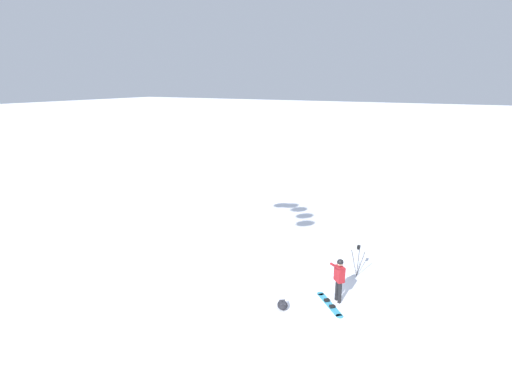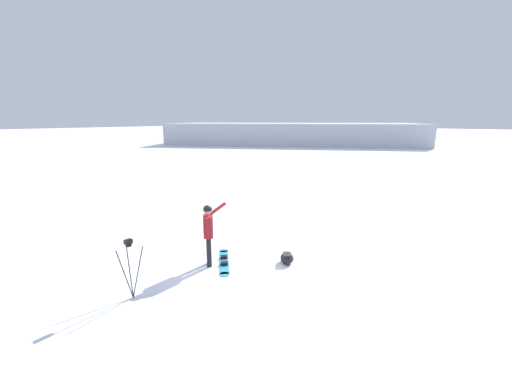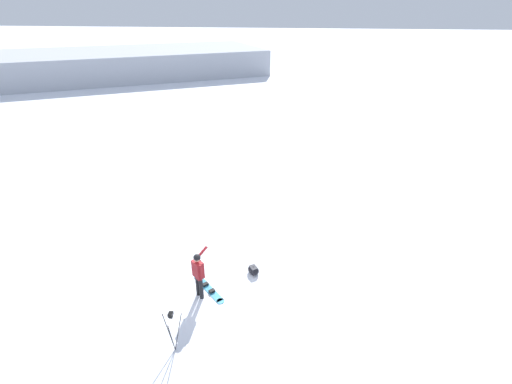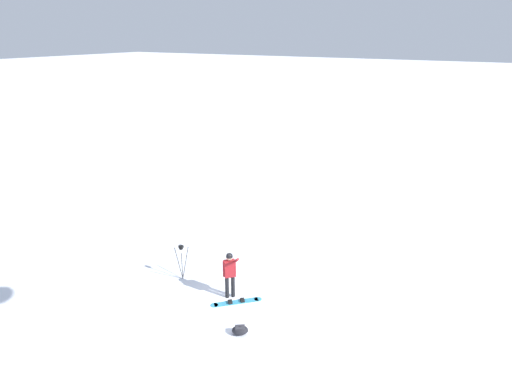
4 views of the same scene
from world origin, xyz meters
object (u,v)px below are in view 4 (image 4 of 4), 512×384
object	(u,v)px
snowboarder	(230,270)
gear_bag_large	(240,330)
snowboard	(236,302)
camera_tripod	(182,255)

from	to	relation	value
snowboarder	gear_bag_large	xyz separation A→B (m)	(-1.65, -1.46, -0.93)
snowboarder	snowboard	distance (m)	1.14
snowboard	camera_tripod	size ratio (longest dim) A/B	0.97
camera_tripod	gear_bag_large	bearing A→B (deg)	-115.54
gear_bag_large	snowboarder	bearing A→B (deg)	41.51
gear_bag_large	camera_tripod	size ratio (longest dim) A/B	0.45
gear_bag_large	camera_tripod	xyz separation A→B (m)	(1.80, 3.76, 0.86)
snowboard	gear_bag_large	xyz separation A→B (m)	(-1.46, -1.08, 0.13)
snowboarder	gear_bag_large	bearing A→B (deg)	-138.49
snowboarder	gear_bag_large	size ratio (longest dim) A/B	2.79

